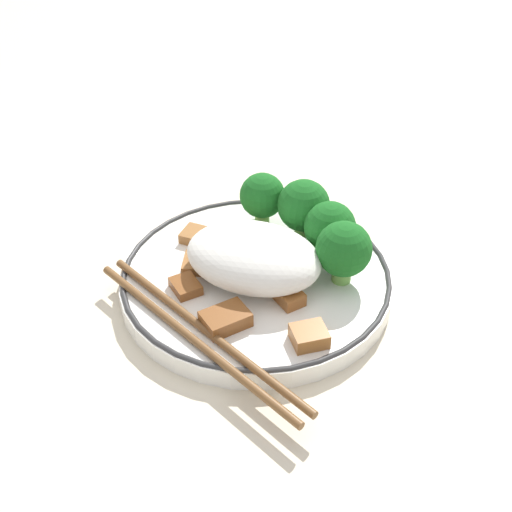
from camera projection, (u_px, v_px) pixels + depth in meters
ground_plane at (256, 289)px, 0.63m from camera, size 3.00×3.00×0.00m
plate at (256, 280)px, 0.62m from camera, size 0.24×0.24×0.02m
rice_mound at (253, 257)px, 0.60m from camera, size 0.12×0.09×0.05m
broccoli_back_left at (344, 250)px, 0.59m from camera, size 0.05×0.05×0.06m
broccoli_back_center at (330, 228)px, 0.63m from camera, size 0.05×0.05×0.05m
broccoli_back_right at (304, 206)px, 0.65m from camera, size 0.05×0.05×0.06m
broccoli_mid_left at (262, 196)px, 0.67m from camera, size 0.04×0.04×0.05m
meat_near_front at (227, 319)px, 0.56m from camera, size 0.04×0.04×0.01m
meat_near_left at (186, 286)px, 0.60m from camera, size 0.03×0.03×0.01m
meat_near_right at (202, 237)px, 0.66m from camera, size 0.04×0.02×0.01m
meat_near_back at (309, 336)px, 0.55m from camera, size 0.04×0.04×0.01m
meat_on_rice_edge at (241, 240)px, 0.65m from camera, size 0.03×0.03×0.01m
meat_mid_left at (287, 294)px, 0.59m from camera, size 0.04×0.03×0.01m
meat_mid_right at (202, 263)px, 0.63m from camera, size 0.04×0.04×0.01m
chopsticks at (199, 334)px, 0.56m from camera, size 0.22×0.12×0.01m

